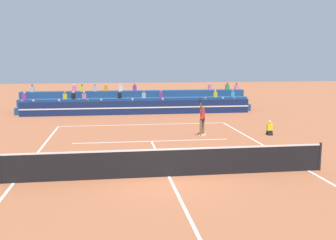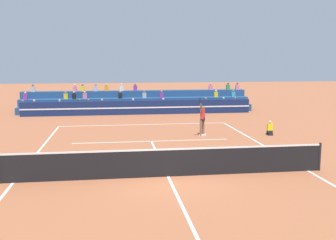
% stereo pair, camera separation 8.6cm
% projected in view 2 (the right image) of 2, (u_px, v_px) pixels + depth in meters
% --- Properties ---
extents(ground_plane, '(120.00, 120.00, 0.00)m').
position_uv_depth(ground_plane, '(168.00, 177.00, 14.52)').
color(ground_plane, '#AD603D').
extents(court_lines, '(11.10, 23.90, 0.01)m').
position_uv_depth(court_lines, '(168.00, 176.00, 14.52)').
color(court_lines, white).
rests_on(court_lines, ground).
extents(tennis_net, '(12.00, 0.10, 1.10)m').
position_uv_depth(tennis_net, '(168.00, 162.00, 14.44)').
color(tennis_net, black).
rests_on(tennis_net, ground).
extents(sponsor_banner_wall, '(18.00, 0.26, 1.10)m').
position_uv_depth(sponsor_banner_wall, '(139.00, 108.00, 30.92)').
color(sponsor_banner_wall, navy).
rests_on(sponsor_banner_wall, ground).
extents(bleacher_stand, '(19.13, 2.85, 2.28)m').
position_uv_depth(bleacher_stand, '(137.00, 103.00, 33.38)').
color(bleacher_stand, navy).
rests_on(bleacher_stand, ground).
extents(ball_kid_courtside, '(0.30, 0.36, 0.84)m').
position_uv_depth(ball_kid_courtside, '(270.00, 129.00, 22.48)').
color(ball_kid_courtside, black).
rests_on(ball_kid_courtside, ground).
extents(tennis_player, '(0.68, 1.19, 2.34)m').
position_uv_depth(tennis_player, '(202.00, 119.00, 22.23)').
color(tennis_player, brown).
rests_on(tennis_player, ground).
extents(tennis_ball, '(0.07, 0.07, 0.07)m').
position_uv_depth(tennis_ball, '(259.00, 159.00, 16.93)').
color(tennis_ball, '#C6DB33').
rests_on(tennis_ball, ground).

